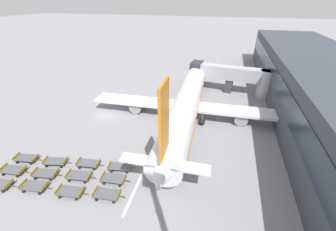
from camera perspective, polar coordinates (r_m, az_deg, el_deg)
ground_plane at (r=41.15m, az=-16.39°, el=0.17°), size 500.00×500.00×0.00m
jet_bridge at (r=50.43m, az=19.02°, el=10.09°), size 19.55×5.81×6.29m
airplane at (r=38.67m, az=5.47°, el=4.36°), size 35.90×44.29×13.17m
baggage_dolly_row_near_col_b at (r=29.68m, az=-33.04°, el=-16.12°), size 3.63×1.85×0.92m
baggage_dolly_row_near_col_c at (r=27.13m, az=-25.42°, el=-18.54°), size 3.63×1.85×0.92m
baggage_dolly_row_near_col_d at (r=25.49m, az=-16.55°, el=-20.18°), size 3.62×1.79×0.92m
baggage_dolly_row_mid_a_col_a at (r=33.49m, az=-37.00°, el=-11.98°), size 3.63×1.81×0.92m
baggage_dolly_row_mid_a_col_b at (r=30.74m, az=-30.85°, el=-13.64°), size 3.64×1.92×0.92m
baggage_dolly_row_mid_a_col_c at (r=28.57m, az=-23.43°, el=-15.08°), size 3.63×1.85×0.92m
baggage_dolly_row_mid_a_col_d at (r=26.88m, az=-14.87°, el=-16.58°), size 3.63×1.79×0.92m
baggage_dolly_row_mid_b_col_a at (r=34.62m, az=-34.57°, el=-9.72°), size 3.64×1.89×0.92m
baggage_dolly_row_mid_b_col_b at (r=31.97m, az=-28.67°, el=-11.13°), size 3.64×2.00×0.92m
baggage_dolly_row_mid_b_col_c at (r=29.86m, az=-21.16°, el=-12.27°), size 3.63×1.83×0.92m
baggage_dolly_row_mid_b_col_d at (r=28.20m, az=-13.15°, el=-13.64°), size 3.64×1.97×0.92m
stand_guidance_stripe at (r=33.04m, az=-2.76°, el=-6.42°), size 1.76×27.83×0.01m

